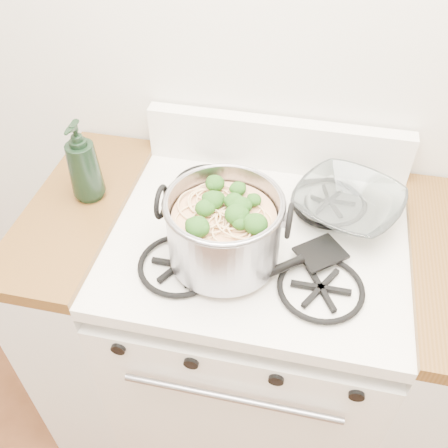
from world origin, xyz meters
TOP-DOWN VIEW (x-y plane):
  - gas_range at (0.00, 1.26)m, footprint 0.76×0.66m
  - counter_left at (-0.51, 1.26)m, footprint 0.25×0.65m
  - stock_pot at (-0.07, 1.16)m, footprint 0.30×0.27m
  - spatula at (0.16, 1.21)m, footprint 0.42×0.42m
  - glass_bowl at (0.22, 1.37)m, footprint 0.14×0.14m
  - bottle at (-0.48, 1.30)m, footprint 0.09×0.09m

SIDE VIEW (x-z plane):
  - gas_range at x=0.00m, z-range -0.03..0.90m
  - counter_left at x=-0.51m, z-range 0.00..0.92m
  - spatula at x=0.16m, z-range 0.92..0.95m
  - glass_bowl at x=0.22m, z-range 0.92..0.95m
  - stock_pot at x=-0.07m, z-range 0.92..1.10m
  - bottle at x=-0.48m, z-range 0.92..1.15m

